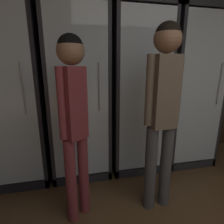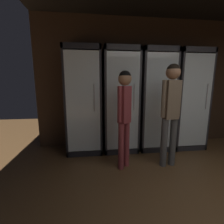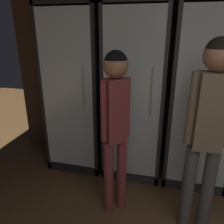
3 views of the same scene
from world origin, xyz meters
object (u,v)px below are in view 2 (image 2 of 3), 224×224
Objects in this scene: cooler_left at (120,102)px; cooler_center at (154,101)px; cooler_right at (186,101)px; shopper_near at (171,105)px; shopper_far at (124,108)px; cooler_far_left at (84,102)px.

cooler_center is at bearing -0.08° from cooler_left.
cooler_left is 1.48m from cooler_right.
shopper_far is (-0.76, 0.03, -0.04)m from shopper_near.
cooler_left is 0.80m from shopper_far.
cooler_center is 1.31× the size of shopper_far.
cooler_right is (0.74, 0.00, -0.01)m from cooler_center.
cooler_far_left is 1.00× the size of cooler_left.
cooler_left is (0.74, -0.00, 0.00)m from cooler_far_left.
shopper_near is 1.07× the size of shopper_far.
cooler_left is at bearing -0.01° from cooler_far_left.
cooler_center is 1.00× the size of cooler_right.
shopper_near is at bearing -29.92° from cooler_far_left.
cooler_far_left is at bearing 150.08° from shopper_near.
cooler_center reaches higher than shopper_near.
cooler_far_left and cooler_left have the same top height.
cooler_left is 1.00× the size of cooler_right.
cooler_right is at bearing 27.21° from shopper_far.
cooler_right is at bearing -0.01° from cooler_far_left.
cooler_center is at bearing 86.92° from shopper_near.
shopper_far is at bearing -135.41° from cooler_center.
shopper_near is at bearing -93.08° from cooler_center.
cooler_far_left is 1.48m from cooler_center.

